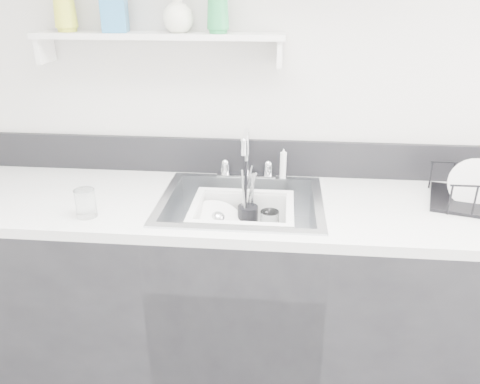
# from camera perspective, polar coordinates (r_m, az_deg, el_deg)

# --- Properties ---
(counter_run) EXTENTS (3.20, 0.62, 0.92)m
(counter_run) POSITION_cam_1_polar(r_m,az_deg,el_deg) (2.08, 0.13, -12.68)
(counter_run) COLOR black
(counter_run) RESTS_ON ground
(backsplash) EXTENTS (3.20, 0.02, 0.16)m
(backsplash) POSITION_cam_1_polar(r_m,az_deg,el_deg) (2.09, 0.91, 4.29)
(backsplash) COLOR black
(backsplash) RESTS_ON counter_run
(sink) EXTENTS (0.64, 0.52, 0.20)m
(sink) POSITION_cam_1_polar(r_m,az_deg,el_deg) (1.89, 0.14, -3.58)
(sink) COLOR silver
(sink) RESTS_ON counter_run
(faucet) EXTENTS (0.26, 0.18, 0.23)m
(faucet) POSITION_cam_1_polar(r_m,az_deg,el_deg) (2.05, 0.79, 3.29)
(faucet) COLOR silver
(faucet) RESTS_ON counter_run
(side_sprayer) EXTENTS (0.03, 0.03, 0.14)m
(side_sprayer) POSITION_cam_1_polar(r_m,az_deg,el_deg) (2.05, 5.28, 3.48)
(side_sprayer) COLOR white
(side_sprayer) RESTS_ON counter_run
(wall_shelf) EXTENTS (1.00, 0.16, 0.12)m
(wall_shelf) POSITION_cam_1_polar(r_m,az_deg,el_deg) (1.98, -9.87, 18.05)
(wall_shelf) COLOR silver
(wall_shelf) RESTS_ON room_shell
(wash_tub) EXTENTS (0.47, 0.41, 0.16)m
(wash_tub) POSITION_cam_1_polar(r_m,az_deg,el_deg) (1.87, 0.28, -3.80)
(wash_tub) COLOR white
(wash_tub) RESTS_ON sink
(plate_stack) EXTENTS (0.27, 0.26, 0.10)m
(plate_stack) POSITION_cam_1_polar(r_m,az_deg,el_deg) (1.92, -2.77, -4.26)
(plate_stack) COLOR white
(plate_stack) RESTS_ON wash_tub
(utensil_cup) EXTENTS (0.08, 0.08, 0.28)m
(utensil_cup) POSITION_cam_1_polar(r_m,az_deg,el_deg) (1.93, 0.94, -2.95)
(utensil_cup) COLOR black
(utensil_cup) RESTS_ON wash_tub
(ladle) EXTENTS (0.27, 0.19, 0.07)m
(ladle) POSITION_cam_1_polar(r_m,az_deg,el_deg) (1.90, -1.12, -4.23)
(ladle) COLOR silver
(ladle) RESTS_ON wash_tub
(tumbler_in_tub) EXTENTS (0.10, 0.10, 0.11)m
(tumbler_in_tub) POSITION_cam_1_polar(r_m,az_deg,el_deg) (1.89, 3.61, -3.87)
(tumbler_in_tub) COLOR white
(tumbler_in_tub) RESTS_ON wash_tub
(tumbler_counter) EXTENTS (0.09, 0.09, 0.10)m
(tumbler_counter) POSITION_cam_1_polar(r_m,az_deg,el_deg) (1.79, -18.31, -1.29)
(tumbler_counter) COLOR white
(tumbler_counter) RESTS_ON counter_run
(bowl_small) EXTENTS (0.13, 0.13, 0.04)m
(bowl_small) POSITION_cam_1_polar(r_m,az_deg,el_deg) (1.83, 2.25, -6.06)
(bowl_small) COLOR white
(bowl_small) RESTS_ON wash_tub
(soap_bottle_a) EXTENTS (0.12, 0.12, 0.23)m
(soap_bottle_a) POSITION_cam_1_polar(r_m,az_deg,el_deg) (2.09, -20.74, 21.02)
(soap_bottle_a) COLOR #CFD536
(soap_bottle_a) RESTS_ON wall_shelf
(soap_bottle_b) EXTENTS (0.11, 0.11, 0.21)m
(soap_bottle_b) POSITION_cam_1_polar(r_m,az_deg,el_deg) (2.01, -15.16, 21.27)
(soap_bottle_b) COLOR teal
(soap_bottle_b) RESTS_ON wall_shelf
(soap_bottle_c) EXTENTS (0.13, 0.13, 0.16)m
(soap_bottle_c) POSITION_cam_1_polar(r_m,az_deg,el_deg) (1.95, -7.59, 20.99)
(soap_bottle_c) COLOR silver
(soap_bottle_c) RESTS_ON wall_shelf
(soap_bottle_d) EXTENTS (0.10, 0.10, 0.22)m
(soap_bottle_d) POSITION_cam_1_polar(r_m,az_deg,el_deg) (1.90, -2.73, 22.09)
(soap_bottle_d) COLOR #248E48
(soap_bottle_d) RESTS_ON wall_shelf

